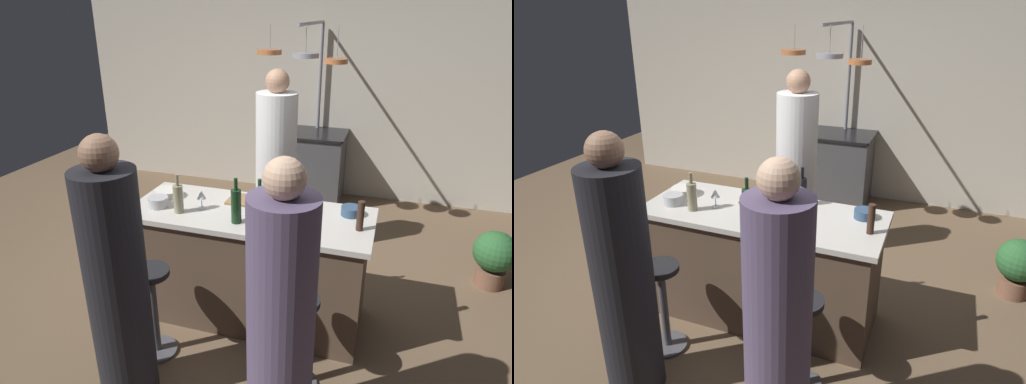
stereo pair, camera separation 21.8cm
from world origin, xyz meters
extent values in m
plane|color=brown|center=(0.00, 0.00, 0.00)|extent=(9.00, 9.00, 0.00)
cube|color=beige|center=(0.00, 2.85, 1.30)|extent=(6.40, 0.16, 2.60)
cube|color=brown|center=(0.00, 0.00, 0.43)|extent=(1.72, 0.66, 0.86)
cube|color=beige|center=(0.00, 0.00, 0.88)|extent=(1.80, 0.72, 0.04)
cube|color=#47474C|center=(0.00, 2.45, 0.43)|extent=(0.76, 0.60, 0.86)
cube|color=black|center=(0.00, 2.45, 0.88)|extent=(0.80, 0.64, 0.03)
cylinder|color=white|center=(-0.09, 1.04, 0.80)|extent=(0.38, 0.38, 1.60)
sphere|color=tan|center=(-0.09, 1.04, 1.70)|extent=(0.22, 0.22, 0.22)
cylinder|color=#4C4C51|center=(-0.49, -0.62, 0.01)|extent=(0.28, 0.28, 0.02)
cylinder|color=#4C4C51|center=(-0.49, -0.62, 0.33)|extent=(0.06, 0.06, 0.62)
cylinder|color=black|center=(-0.49, -0.62, 0.66)|extent=(0.26, 0.26, 0.04)
cylinder|color=black|center=(-0.48, -0.98, 0.75)|extent=(0.36, 0.36, 1.50)
sphere|color=#8C664C|center=(-0.48, -0.98, 1.60)|extent=(0.21, 0.21, 0.21)
cylinder|color=#4C4C51|center=(0.52, -0.62, 0.33)|extent=(0.06, 0.06, 0.62)
cylinder|color=black|center=(0.52, -0.62, 0.66)|extent=(0.26, 0.26, 0.04)
cylinder|color=#594C6B|center=(0.51, -1.01, 0.74)|extent=(0.36, 0.36, 1.49)
sphere|color=#D8AD8C|center=(0.51, -1.01, 1.58)|extent=(0.20, 0.20, 0.20)
cylinder|color=gray|center=(0.00, 2.70, 1.07)|extent=(0.04, 0.04, 2.15)
cylinder|color=gray|center=(0.00, 2.04, 2.15)|extent=(0.04, 1.32, 0.04)
cylinder|color=#B26638|center=(-0.30, 1.50, 1.90)|extent=(0.24, 0.24, 0.04)
cylinder|color=gray|center=(-0.30, 1.53, 2.03)|extent=(0.01, 0.01, 0.25)
cylinder|color=gray|center=(0.05, 1.55, 1.88)|extent=(0.26, 0.26, 0.04)
cylinder|color=gray|center=(0.05, 1.53, 2.01)|extent=(0.01, 0.01, 0.27)
cylinder|color=#B26638|center=(0.35, 1.50, 1.84)|extent=(0.22, 0.22, 0.04)
cylinder|color=gray|center=(0.35, 1.53, 1.99)|extent=(0.01, 0.01, 0.31)
cylinder|color=brown|center=(1.90, 1.02, 0.08)|extent=(0.24, 0.24, 0.16)
sphere|color=#2D6633|center=(1.90, 1.02, 0.34)|extent=(0.36, 0.36, 0.36)
cube|color=#997047|center=(-0.07, 0.17, 0.91)|extent=(0.32, 0.22, 0.02)
cylinder|color=#382319|center=(0.80, -0.05, 1.01)|extent=(0.05, 0.05, 0.21)
cylinder|color=black|center=(0.23, 0.22, 1.01)|extent=(0.07, 0.07, 0.22)
cylinder|color=black|center=(0.23, 0.22, 1.16)|extent=(0.03, 0.03, 0.08)
cylinder|color=gray|center=(-0.49, -0.16, 1.00)|extent=(0.07, 0.07, 0.21)
cylinder|color=gray|center=(-0.49, -0.16, 1.15)|extent=(0.03, 0.03, 0.08)
cylinder|color=#143319|center=(-0.03, -0.19, 1.02)|extent=(0.07, 0.07, 0.24)
cylinder|color=#143319|center=(-0.03, -0.19, 1.19)|extent=(0.03, 0.03, 0.08)
cylinder|color=#193D23|center=(0.11, -0.13, 1.02)|extent=(0.07, 0.07, 0.23)
cylinder|color=#193D23|center=(0.11, -0.13, 1.17)|extent=(0.03, 0.03, 0.08)
cylinder|color=silver|center=(-0.36, -0.05, 0.90)|extent=(0.06, 0.06, 0.01)
cylinder|color=silver|center=(-0.36, -0.05, 0.94)|extent=(0.01, 0.01, 0.07)
cone|color=silver|center=(-0.36, -0.05, 1.01)|extent=(0.07, 0.07, 0.06)
cylinder|color=silver|center=(0.26, 0.08, 0.90)|extent=(0.06, 0.06, 0.01)
cylinder|color=silver|center=(0.26, 0.08, 0.94)|extent=(0.01, 0.01, 0.07)
cone|color=silver|center=(0.26, 0.08, 1.01)|extent=(0.07, 0.07, 0.06)
cylinder|color=#334C6B|center=(0.71, 0.17, 0.93)|extent=(0.14, 0.14, 0.07)
cylinder|color=silver|center=(-0.71, 0.07, 0.93)|extent=(0.20, 0.20, 0.06)
cylinder|color=#B7B7BC|center=(-0.69, -0.12, 0.94)|extent=(0.15, 0.15, 0.08)
camera|label=1|loc=(0.96, -2.82, 2.28)|focal=31.28mm
camera|label=2|loc=(1.16, -2.75, 2.28)|focal=31.28mm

